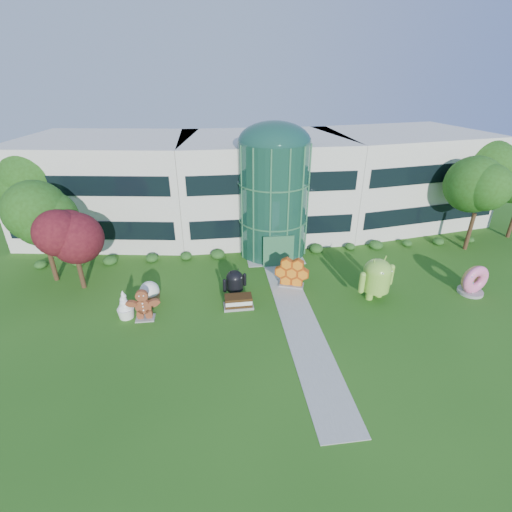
{
  "coord_description": "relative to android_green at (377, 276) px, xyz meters",
  "views": [
    {
      "loc": [
        -5.48,
        -18.47,
        15.13
      ],
      "look_at": [
        -2.28,
        6.0,
        2.6
      ],
      "focal_mm": 26.0,
      "sensor_mm": 36.0,
      "label": 1
    }
  ],
  "objects": [
    {
      "name": "ground",
      "position": [
        -6.14,
        -3.28,
        -1.82
      ],
      "size": [
        140.0,
        140.0,
        0.0
      ],
      "primitive_type": "plane",
      "color": "#215114",
      "rests_on": "ground"
    },
    {
      "name": "building",
      "position": [
        -6.14,
        14.72,
        2.83
      ],
      "size": [
        46.0,
        15.0,
        9.3
      ],
      "primitive_type": null,
      "color": "beige",
      "rests_on": "ground"
    },
    {
      "name": "atrium",
      "position": [
        -6.14,
        8.72,
        3.08
      ],
      "size": [
        6.0,
        6.0,
        9.8
      ],
      "primitive_type": "cylinder",
      "color": "#194738",
      "rests_on": "ground"
    },
    {
      "name": "walkway",
      "position": [
        -6.14,
        -1.28,
        -1.8
      ],
      "size": [
        2.4,
        20.0,
        0.04
      ],
      "primitive_type": "cube",
      "color": "#9E9E93",
      "rests_on": "ground"
    },
    {
      "name": "tree_red",
      "position": [
        -21.64,
        4.22,
        1.18
      ],
      "size": [
        4.0,
        4.0,
        6.0
      ],
      "primitive_type": null,
      "color": "#3F0C14",
      "rests_on": "ground"
    },
    {
      "name": "trees_backdrop",
      "position": [
        -6.14,
        9.72,
        2.38
      ],
      "size": [
        52.0,
        8.0,
        8.4
      ],
      "primitive_type": null,
      "color": "#214511",
      "rests_on": "ground"
    },
    {
      "name": "android_green",
      "position": [
        0.0,
        0.0,
        0.0
      ],
      "size": [
        3.71,
        3.01,
        3.63
      ],
      "primitive_type": null,
      "rotation": [
        0.0,
        0.0,
        0.31
      ],
      "color": "#81BD3C",
      "rests_on": "ground"
    },
    {
      "name": "android_black",
      "position": [
        -10.14,
        1.75,
        -0.67
      ],
      "size": [
        2.4,
        2.06,
        2.3
      ],
      "primitive_type": null,
      "rotation": [
        0.0,
        0.0,
        0.42
      ],
      "color": "black",
      "rests_on": "ground"
    },
    {
      "name": "donut",
      "position": [
        7.46,
        -0.38,
        -0.65
      ],
      "size": [
        2.43,
        1.54,
        2.34
      ],
      "primitive_type": null,
      "rotation": [
        0.0,
        0.0,
        0.22
      ],
      "color": "#D6518C",
      "rests_on": "ground"
    },
    {
      "name": "gingerbread",
      "position": [
        -16.4,
        -0.55,
        -0.67
      ],
      "size": [
        2.49,
        0.98,
        2.29
      ],
      "primitive_type": null,
      "rotation": [
        0.0,
        0.0,
        -0.01
      ],
      "color": "brown",
      "rests_on": "ground"
    },
    {
      "name": "ice_cream_sandwich",
      "position": [
        -10.03,
        0.0,
        -1.35
      ],
      "size": [
        2.1,
        1.06,
        0.93
      ],
      "primitive_type": null,
      "rotation": [
        0.0,
        0.0,
        0.01
      ],
      "color": "black",
      "rests_on": "ground"
    },
    {
      "name": "honeycomb",
      "position": [
        -5.71,
        2.35,
        -0.73
      ],
      "size": [
        2.95,
        1.87,
        2.18
      ],
      "primitive_type": null,
      "rotation": [
        0.0,
        0.0,
        -0.34
      ],
      "color": "orange",
      "rests_on": "ground"
    },
    {
      "name": "froyo",
      "position": [
        -17.68,
        -0.16,
        -0.79
      ],
      "size": [
        1.22,
        1.22,
        2.06
      ],
      "primitive_type": null,
      "rotation": [
        0.0,
        0.0,
        0.01
      ],
      "color": "white",
      "rests_on": "ground"
    },
    {
      "name": "cupcake",
      "position": [
        -16.22,
        1.28,
        -0.93
      ],
      "size": [
        1.64,
        1.64,
        1.78
      ],
      "primitive_type": null,
      "rotation": [
        0.0,
        0.0,
        -0.11
      ],
      "color": "white",
      "rests_on": "ground"
    }
  ]
}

